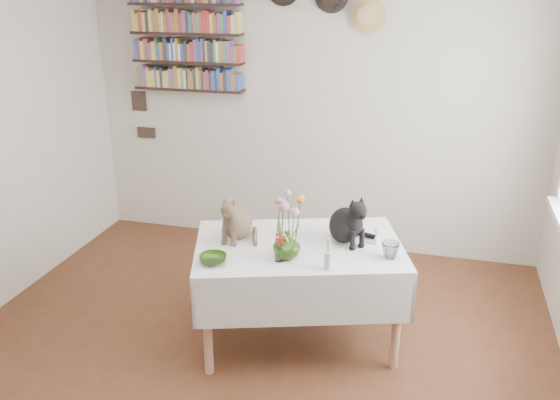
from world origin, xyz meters
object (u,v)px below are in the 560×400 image
(tabby_cat, at_px, (237,215))
(bookshelf_unit, at_px, (187,38))
(black_cat, at_px, (345,216))
(flower_vase, at_px, (287,245))
(dining_table, at_px, (299,268))

(tabby_cat, bearing_deg, bookshelf_unit, 129.36)
(black_cat, xyz_separation_m, flower_vase, (-0.30, -0.35, -0.08))
(tabby_cat, xyz_separation_m, black_cat, (0.69, 0.14, 0.01))
(black_cat, bearing_deg, flower_vase, -176.94)
(flower_vase, bearing_deg, dining_table, 82.44)
(dining_table, relative_size, bookshelf_unit, 1.53)
(tabby_cat, relative_size, black_cat, 0.94)
(flower_vase, distance_m, bookshelf_unit, 2.40)
(black_cat, relative_size, bookshelf_unit, 0.34)
(black_cat, distance_m, bookshelf_unit, 2.33)
(dining_table, height_order, black_cat, black_cat)
(tabby_cat, xyz_separation_m, bookshelf_unit, (-0.95, 1.48, 0.97))
(tabby_cat, distance_m, bookshelf_unit, 2.01)
(bookshelf_unit, bearing_deg, dining_table, -47.45)
(dining_table, xyz_separation_m, bookshelf_unit, (-1.37, 1.49, 1.30))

